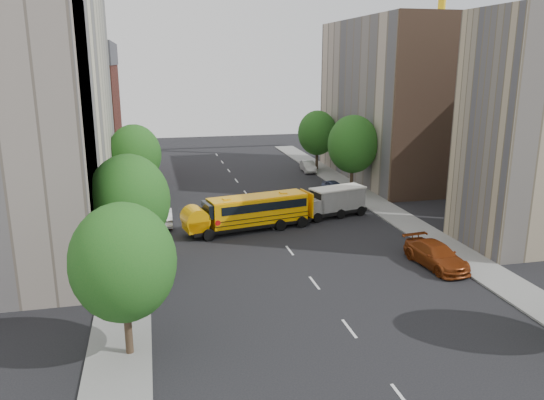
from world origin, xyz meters
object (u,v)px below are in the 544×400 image
object	(u,v)px
street_tree_0	(123,262)
street_tree_4	(353,144)
school_bus	(249,211)
parked_car_3	(436,255)
parked_car_4	(334,187)
street_tree_5	(317,133)
safari_truck	(333,201)
parked_car_1	(163,216)
parked_car_5	(308,166)
parked_car_2	(151,179)
parked_car_0	(156,270)
street_tree_2	(135,155)
street_tree_1	(129,201)

from	to	relation	value
street_tree_0	street_tree_4	distance (m)	35.61
school_bus	parked_car_3	size ratio (longest dim) A/B	1.90
parked_car_4	street_tree_5	bearing A→B (deg)	76.31
safari_truck	parked_car_1	bearing A→B (deg)	162.35
parked_car_3	parked_car_5	world-z (taller)	parked_car_3
street_tree_5	parked_car_3	bearing A→B (deg)	-93.79
school_bus	parked_car_3	distance (m)	15.22
street_tree_0	parked_car_1	world-z (taller)	street_tree_0
parked_car_3	parked_car_4	bearing A→B (deg)	83.60
street_tree_4	safari_truck	xyz separation A→B (m)	(-4.93, -8.27, -3.70)
parked_car_5	school_bus	bearing A→B (deg)	-113.56
street_tree_4	street_tree_5	bearing A→B (deg)	90.00
parked_car_2	parked_car_3	world-z (taller)	parked_car_3
school_bus	parked_car_0	world-z (taller)	school_bus
street_tree_5	parked_car_1	xyz separation A→B (m)	(-19.82, -19.41, -3.98)
street_tree_0	safari_truck	xyz separation A→B (m)	(17.07, 19.73, -3.27)
safari_truck	parked_car_4	xyz separation A→B (m)	(2.90, 8.03, -0.72)
street_tree_5	parked_car_1	distance (m)	28.02
street_tree_0	street_tree_5	size ratio (longest dim) A/B	0.99
school_bus	parked_car_1	bearing A→B (deg)	144.25
street_tree_2	street_tree_4	bearing A→B (deg)	0.00
parked_car_3	street_tree_1	bearing A→B (deg)	164.95
safari_truck	parked_car_1	distance (m)	14.92
school_bus	parked_car_3	world-z (taller)	school_bus
parked_car_1	parked_car_5	world-z (taller)	parked_car_1
street_tree_2	parked_car_5	distance (m)	23.78
parked_car_2	parked_car_5	bearing A→B (deg)	-171.29
parked_car_0	parked_car_5	bearing A→B (deg)	-117.86
school_bus	parked_car_1	distance (m)	7.53
parked_car_1	parked_car_2	size ratio (longest dim) A/B	0.91
parked_car_1	parked_car_5	bearing A→B (deg)	-133.90
school_bus	parked_car_5	bearing A→B (deg)	50.28
street_tree_5	parked_car_5	bearing A→B (deg)	-148.02
parked_car_2	parked_car_4	bearing A→B (deg)	155.59
school_bus	parked_car_0	distance (m)	11.64
street_tree_2	safari_truck	distance (m)	19.28
street_tree_1	street_tree_4	bearing A→B (deg)	39.29
safari_truck	parked_car_0	bearing A→B (deg)	-159.30
school_bus	parked_car_5	distance (m)	24.55
street_tree_2	parked_car_0	xyz separation A→B (m)	(1.40, -19.26, -4.17)
street_tree_2	street_tree_5	xyz separation A→B (m)	(22.00, 12.00, -0.12)
street_tree_4	safari_truck	distance (m)	10.32
safari_truck	parked_car_5	bearing A→B (deg)	65.32
street_tree_2	parked_car_0	size ratio (longest dim) A/B	1.98
street_tree_0	parked_car_1	bearing A→B (deg)	83.94
parked_car_3	street_tree_5	bearing A→B (deg)	80.26
street_tree_0	parked_car_4	distance (m)	34.43
street_tree_1	safari_truck	distance (m)	19.97
street_tree_1	parked_car_4	world-z (taller)	street_tree_1
street_tree_0	parked_car_4	xyz separation A→B (m)	(19.97, 27.76, -3.99)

